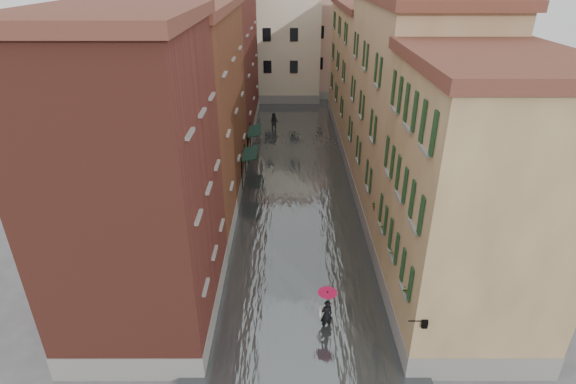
{
  "coord_description": "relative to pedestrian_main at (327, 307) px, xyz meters",
  "views": [
    {
      "loc": [
        -0.68,
        -18.58,
        14.76
      ],
      "look_at": [
        -0.67,
        4.74,
        3.0
      ],
      "focal_mm": 28.0,
      "sensor_mm": 36.0,
      "label": 1
    }
  ],
  "objects": [
    {
      "name": "building_right_mid",
      "position": [
        5.96,
        12.13,
        5.27
      ],
      "size": [
        6.0,
        14.0,
        13.0
      ],
      "primitive_type": "cube",
      "color": "tan",
      "rests_on": "ground"
    },
    {
      "name": "floodwater",
      "position": [
        -1.04,
        16.13,
        -1.13
      ],
      "size": [
        10.0,
        60.0,
        0.2
      ],
      "primitive_type": "cube",
      "color": "#484E50",
      "rests_on": "ground"
    },
    {
      "name": "pedestrian_main",
      "position": [
        0.0,
        0.0,
        0.0
      ],
      "size": [
        0.89,
        0.89,
        2.06
      ],
      "color": "black",
      "rests_on": "ground"
    },
    {
      "name": "ground",
      "position": [
        -1.04,
        3.13,
        -1.23
      ],
      "size": [
        120.0,
        120.0,
        0.0
      ],
      "primitive_type": "plane",
      "color": "#505052",
      "rests_on": "ground"
    },
    {
      "name": "awning_near",
      "position": [
        -4.53,
        15.04,
        1.23
      ],
      "size": [
        1.09,
        2.8,
        2.8
      ],
      "color": "#142D23",
      "rests_on": "ground"
    },
    {
      "name": "building_end_pink",
      "position": [
        4.96,
        43.13,
        4.77
      ],
      "size": [
        10.0,
        9.0,
        12.0
      ],
      "primitive_type": "cube",
      "color": "tan",
      "rests_on": "ground"
    },
    {
      "name": "wall_lantern",
      "position": [
        3.29,
        -2.87,
        1.78
      ],
      "size": [
        0.71,
        0.22,
        0.35
      ],
      "color": "black",
      "rests_on": "ground"
    },
    {
      "name": "building_end_cream",
      "position": [
        -4.04,
        41.13,
        5.27
      ],
      "size": [
        12.0,
        9.0,
        13.0
      ],
      "primitive_type": "cube",
      "color": "beige",
      "rests_on": "ground"
    },
    {
      "name": "window_planters",
      "position": [
        3.08,
        2.28,
        2.28
      ],
      "size": [
        0.59,
        8.08,
        0.84
      ],
      "color": "#9D5833",
      "rests_on": "ground"
    },
    {
      "name": "pedestrian_far",
      "position": [
        -3.09,
        27.53,
        -0.33
      ],
      "size": [
        1.03,
        0.9,
        1.79
      ],
      "primitive_type": "imported",
      "rotation": [
        0.0,
        0.0,
        -0.29
      ],
      "color": "black",
      "rests_on": "ground"
    },
    {
      "name": "building_left_mid",
      "position": [
        -8.04,
        12.13,
        5.02
      ],
      "size": [
        6.0,
        14.0,
        12.5
      ],
      "primitive_type": "cube",
      "color": "brown",
      "rests_on": "ground"
    },
    {
      "name": "building_right_near",
      "position": [
        5.96,
        1.13,
        4.52
      ],
      "size": [
        6.0,
        8.0,
        11.5
      ],
      "primitive_type": "cube",
      "color": "olive",
      "rests_on": "ground"
    },
    {
      "name": "building_right_far",
      "position": [
        5.96,
        27.13,
        4.52
      ],
      "size": [
        6.0,
        16.0,
        11.5
      ],
      "primitive_type": "cube",
      "color": "olive",
      "rests_on": "ground"
    },
    {
      "name": "awning_far",
      "position": [
        -4.53,
        20.1,
        1.24
      ],
      "size": [
        1.09,
        3.0,
        2.8
      ],
      "color": "#142D23",
      "rests_on": "ground"
    },
    {
      "name": "building_left_far",
      "position": [
        -8.04,
        27.13,
        5.77
      ],
      "size": [
        6.0,
        16.0,
        14.0
      ],
      "primitive_type": "cube",
      "color": "brown",
      "rests_on": "ground"
    },
    {
      "name": "building_left_near",
      "position": [
        -8.04,
        1.13,
        5.27
      ],
      "size": [
        6.0,
        8.0,
        13.0
      ],
      "primitive_type": "cube",
      "color": "brown",
      "rests_on": "ground"
    }
  ]
}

